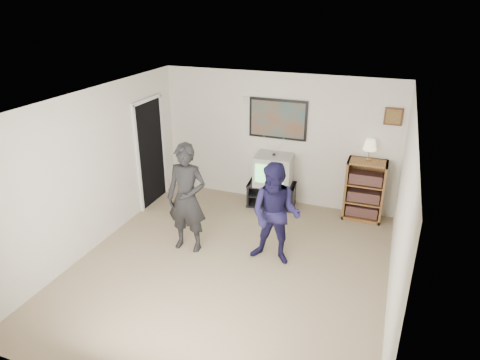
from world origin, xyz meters
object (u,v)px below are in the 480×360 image
Objects in this scene: person_tall at (187,198)px; person_short at (275,215)px; crt_television at (274,170)px; media_stand at (272,194)px; bookshelf at (364,190)px.

person_tall reaches higher than person_short.
person_tall is 1.39m from person_short.
crt_television is 2.11m from person_tall.
media_stand is at bearing 65.30° from person_tall.
person_short is at bearing -78.10° from media_stand.
person_short reaches higher than crt_television.
bookshelf is (1.68, 0.05, -0.18)m from crt_television.
media_stand is 0.54× the size of person_tall.
crt_television is 0.43× the size of person_short.
media_stand is 2.20m from person_tall.
bookshelf reaches higher than media_stand.
media_stand is 1.99m from person_short.
crt_television is 0.61× the size of bookshelf.
media_stand is 0.60× the size of person_short.
bookshelf is 0.64× the size of person_tall.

